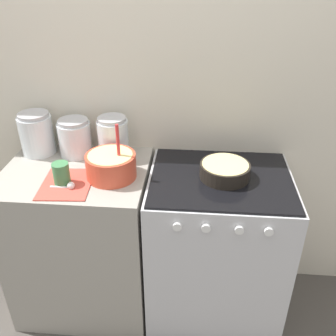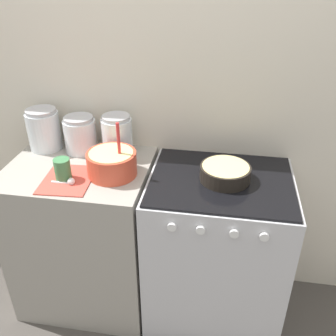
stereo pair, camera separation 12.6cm
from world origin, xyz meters
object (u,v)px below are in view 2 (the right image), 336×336
stove (216,250)px  mixing_bowl (112,162)px  storage_jar_left (44,132)px  storage_jar_middle (81,137)px  tin_can (63,170)px  baking_pan (225,172)px  storage_jar_right (117,138)px

stove → mixing_bowl: mixing_bowl is taller
storage_jar_left → storage_jar_middle: (0.21, 0.00, -0.01)m
stove → mixing_bowl: (-0.54, -0.04, 0.52)m
stove → tin_can: bearing=-170.5°
stove → tin_can: (-0.76, -0.13, 0.51)m
baking_pan → storage_jar_left: (-1.01, 0.18, 0.06)m
stove → storage_jar_right: size_ratio=4.10×
baking_pan → storage_jar_right: storage_jar_right is taller
stove → baking_pan: size_ratio=3.70×
stove → mixing_bowl: bearing=-176.1°
storage_jar_middle → tin_can: size_ratio=1.78×
baking_pan → mixing_bowl: bearing=-175.9°
tin_can → storage_jar_right: bearing=59.2°
storage_jar_left → storage_jar_right: (0.42, -0.00, -0.00)m
storage_jar_left → tin_can: bearing=-52.9°
storage_jar_left → tin_can: (0.23, -0.31, -0.04)m
baking_pan → storage_jar_right: bearing=163.0°
stove → storage_jar_middle: bearing=166.8°
storage_jar_right → tin_can: size_ratio=1.97×
stove → storage_jar_left: (-0.99, 0.18, 0.55)m
stove → storage_jar_left: size_ratio=3.94×
tin_can → stove: bearing=9.5°
mixing_bowl → baking_pan: 0.56m
storage_jar_middle → baking_pan: bearing=-12.7°
storage_jar_right → storage_jar_left: bearing=180.0°
stove → tin_can: size_ratio=8.06×
mixing_bowl → storage_jar_right: mixing_bowl is taller
storage_jar_left → baking_pan: bearing=-10.1°
tin_can → storage_jar_left: bearing=127.1°
baking_pan → storage_jar_right: (-0.59, 0.18, 0.05)m
storage_jar_middle → storage_jar_right: bearing=-0.0°
baking_pan → tin_can: (-0.77, -0.13, 0.02)m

